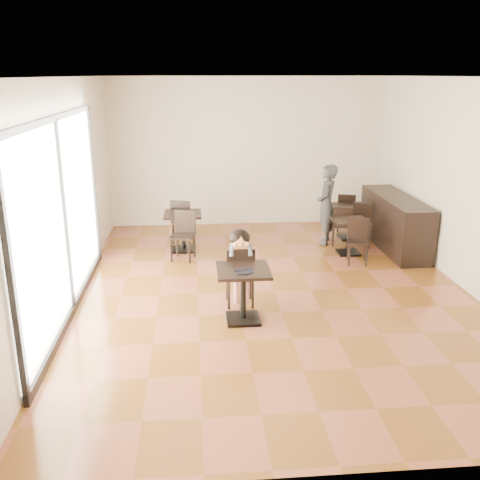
{
  "coord_description": "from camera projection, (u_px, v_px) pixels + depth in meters",
  "views": [
    {
      "loc": [
        -1.19,
        -7.63,
        3.24
      ],
      "look_at": [
        -0.56,
        -0.48,
        1.0
      ],
      "focal_mm": 40.0,
      "sensor_mm": 36.0,
      "label": 1
    }
  ],
  "objects": [
    {
      "name": "floor",
      "position": [
        273.0,
        291.0,
        8.32
      ],
      "size": [
        6.0,
        8.0,
        0.01
      ],
      "primitive_type": "cube",
      "color": "brown",
      "rests_on": "ground"
    },
    {
      "name": "ceiling",
      "position": [
        278.0,
        77.0,
        7.37
      ],
      "size": [
        6.0,
        8.0,
        0.01
      ],
      "primitive_type": "cube",
      "color": "silver",
      "rests_on": "floor"
    },
    {
      "name": "wall_back",
      "position": [
        248.0,
        152.0,
        11.65
      ],
      "size": [
        6.0,
        0.01,
        3.2
      ],
      "primitive_type": "cube",
      "color": "beige",
      "rests_on": "floor"
    },
    {
      "name": "wall_front",
      "position": [
        355.0,
        300.0,
        4.04
      ],
      "size": [
        6.0,
        0.01,
        3.2
      ],
      "primitive_type": "cube",
      "color": "beige",
      "rests_on": "floor"
    },
    {
      "name": "wall_left",
      "position": [
        67.0,
        194.0,
        7.6
      ],
      "size": [
        0.01,
        8.0,
        3.2
      ],
      "primitive_type": "cube",
      "color": "beige",
      "rests_on": "floor"
    },
    {
      "name": "wall_right",
      "position": [
        471.0,
        187.0,
        8.09
      ],
      "size": [
        0.01,
        8.0,
        3.2
      ],
      "primitive_type": "cube",
      "color": "beige",
      "rests_on": "floor"
    },
    {
      "name": "storefront_window",
      "position": [
        62.0,
        217.0,
        7.18
      ],
      "size": [
        0.04,
        4.5,
        2.6
      ],
      "primitive_type": "cube",
      "color": "white",
      "rests_on": "floor"
    },
    {
      "name": "child_table",
      "position": [
        243.0,
        295.0,
        7.23
      ],
      "size": [
        0.71,
        0.71,
        0.75
      ],
      "primitive_type": null,
      "color": "black",
      "rests_on": "floor"
    },
    {
      "name": "child_chair",
      "position": [
        240.0,
        275.0,
        7.73
      ],
      "size": [
        0.4,
        0.4,
        0.9
      ],
      "primitive_type": null,
      "rotation": [
        0.0,
        0.0,
        3.14
      ],
      "color": "black",
      "rests_on": "floor"
    },
    {
      "name": "child",
      "position": [
        240.0,
        268.0,
        7.7
      ],
      "size": [
        0.4,
        0.57,
        1.13
      ],
      "primitive_type": null,
      "color": "slate",
      "rests_on": "child_chair"
    },
    {
      "name": "plate",
      "position": [
        244.0,
        271.0,
        7.02
      ],
      "size": [
        0.25,
        0.25,
        0.02
      ],
      "primitive_type": "cylinder",
      "color": "black",
      "rests_on": "child_table"
    },
    {
      "name": "pizza_slice",
      "position": [
        241.0,
        244.0,
        7.4
      ],
      "size": [
        0.26,
        0.2,
        0.06
      ],
      "primitive_type": null,
      "color": "#DCCB7B",
      "rests_on": "child"
    },
    {
      "name": "adult_patron",
      "position": [
        327.0,
        205.0,
        10.47
      ],
      "size": [
        0.53,
        0.66,
        1.57
      ],
      "primitive_type": "imported",
      "rotation": [
        0.0,
        0.0,
        -1.87
      ],
      "color": "#343438",
      "rests_on": "floor"
    },
    {
      "name": "cafe_table_mid",
      "position": [
        349.0,
        237.0,
        9.98
      ],
      "size": [
        0.75,
        0.75,
        0.66
      ],
      "primitive_type": null,
      "rotation": [
        0.0,
        0.0,
        -0.22
      ],
      "color": "black",
      "rests_on": "floor"
    },
    {
      "name": "cafe_table_left",
      "position": [
        183.0,
        232.0,
        10.16
      ],
      "size": [
        0.86,
        0.86,
        0.73
      ],
      "primitive_type": null,
      "rotation": [
        0.0,
        0.0,
        -0.27
      ],
      "color": "black",
      "rests_on": "floor"
    },
    {
      "name": "cafe_table_back",
      "position": [
        350.0,
        222.0,
        10.93
      ],
      "size": [
        0.81,
        0.81,
        0.69
      ],
      "primitive_type": null,
      "rotation": [
        0.0,
        0.0,
        -0.3
      ],
      "color": "black",
      "rests_on": "floor"
    },
    {
      "name": "chair_mid_a",
      "position": [
        341.0,
        225.0,
        10.48
      ],
      "size": [
        0.43,
        0.43,
        0.8
      ],
      "primitive_type": null,
      "rotation": [
        0.0,
        0.0,
        2.92
      ],
      "color": "black",
      "rests_on": "floor"
    },
    {
      "name": "chair_mid_b",
      "position": [
        358.0,
        242.0,
        9.43
      ],
      "size": [
        0.43,
        0.43,
        0.8
      ],
      "primitive_type": null,
      "rotation": [
        0.0,
        0.0,
        -0.22
      ],
      "color": "black",
      "rests_on": "floor"
    },
    {
      "name": "chair_left_a",
      "position": [
        183.0,
        220.0,
        10.66
      ],
      "size": [
        0.49,
        0.49,
        0.88
      ],
      "primitive_type": null,
      "rotation": [
        0.0,
        0.0,
        2.87
      ],
      "color": "black",
      "rests_on": "floor"
    },
    {
      "name": "chair_left_b",
      "position": [
        183.0,
        236.0,
        9.61
      ],
      "size": [
        0.49,
        0.49,
        0.88
      ],
      "primitive_type": null,
      "rotation": [
        0.0,
        0.0,
        -0.27
      ],
      "color": "black",
      "rests_on": "floor"
    },
    {
      "name": "chair_back_a",
      "position": [
        346.0,
        212.0,
        11.44
      ],
      "size": [
        0.46,
        0.46,
        0.83
      ],
      "primitive_type": null,
      "rotation": [
        0.0,
        0.0,
        2.84
      ],
      "color": "black",
      "rests_on": "floor"
    },
    {
      "name": "chair_back_b",
      "position": [
        362.0,
        226.0,
        10.39
      ],
      "size": [
        0.46,
        0.46,
        0.83
      ],
      "primitive_type": null,
      "rotation": [
        0.0,
        0.0,
        -0.3
      ],
      "color": "black",
      "rests_on": "floor"
    },
    {
      "name": "service_counter",
      "position": [
        395.0,
        222.0,
        10.3
      ],
      "size": [
        0.6,
        2.4,
        1.0
      ],
      "primitive_type": "cube",
      "color": "black",
      "rests_on": "floor"
    }
  ]
}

